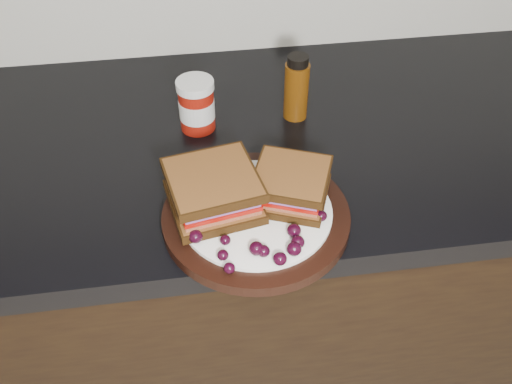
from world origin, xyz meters
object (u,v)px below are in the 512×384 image
(condiment_jar, at_px, (197,105))
(plate, at_px, (256,217))
(sandwich_left, at_px, (213,191))
(oil_bottle, at_px, (296,87))

(condiment_jar, bearing_deg, plate, -74.18)
(sandwich_left, distance_m, condiment_jar, 0.23)
(sandwich_left, bearing_deg, plate, -28.16)
(sandwich_left, xyz_separation_m, oil_bottle, (0.17, 0.24, 0.01))
(plate, xyz_separation_m, condiment_jar, (-0.07, 0.25, 0.04))
(plate, bearing_deg, sandwich_left, 162.56)
(oil_bottle, bearing_deg, condiment_jar, -176.53)
(plate, relative_size, oil_bottle, 2.28)
(plate, distance_m, oil_bottle, 0.28)
(plate, height_order, sandwich_left, sandwich_left)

